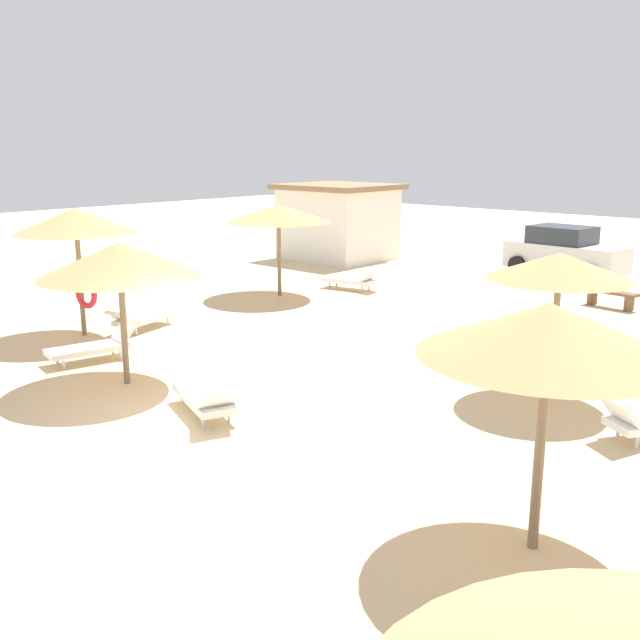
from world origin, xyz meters
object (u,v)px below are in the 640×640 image
at_px(parasol_0, 119,260).
at_px(parasol_3, 76,222).
at_px(lounger_7, 207,398).
at_px(beach_cabana, 338,221).
at_px(lounger_3, 141,318).
at_px(lounger_2, 353,280).
at_px(bench_0, 611,296).
at_px(lounger_0, 95,346).
at_px(parked_car, 565,252).
at_px(parasol_4, 560,267).
at_px(parasol_1, 548,331).
at_px(parasol_2, 279,214).

relative_size(parasol_0, parasol_3, 1.00).
bearing_deg(lounger_7, beach_cabana, 123.84).
bearing_deg(lounger_7, lounger_3, 155.30).
xyz_separation_m(parasol_0, lounger_2, (-2.79, 10.11, -2.07)).
xyz_separation_m(parasol_0, beach_cabana, (-7.38, 14.69, -0.88)).
relative_size(lounger_3, bench_0, 1.31).
bearing_deg(lounger_0, parked_car, 80.35).
distance_m(parasol_4, lounger_7, 6.48).
relative_size(lounger_7, beach_cabana, 0.48).
bearing_deg(parasol_4, bench_0, 104.34).
xyz_separation_m(lounger_0, lounger_7, (4.31, -0.50, -0.01)).
relative_size(parasol_0, lounger_2, 1.53).
bearing_deg(lounger_7, bench_0, 82.38).
distance_m(parasol_1, lounger_2, 15.47).
xyz_separation_m(parasol_0, lounger_3, (-3.30, 2.59, -2.07)).
bearing_deg(lounger_3, lounger_0, -55.24).
height_order(parasol_0, lounger_2, parasol_0).
bearing_deg(parasol_3, parasol_4, 17.89).
relative_size(parasol_1, parasol_3, 0.94).
xyz_separation_m(lounger_0, bench_0, (6.05, 12.52, 0.02)).
distance_m(parasol_1, parasol_2, 14.77).
relative_size(parasol_1, lounger_2, 1.44).
bearing_deg(parasol_2, lounger_0, -74.75).
distance_m(parasol_2, parasol_4, 10.68).
height_order(parasol_4, lounger_0, parasol_4).
height_order(parasol_2, lounger_2, parasol_2).
xyz_separation_m(parasol_1, lounger_2, (-11.28, 10.35, -2.23)).
bearing_deg(parked_car, lounger_7, -85.05).
bearing_deg(parked_car, parasol_0, -93.49).
relative_size(lounger_2, lounger_3, 0.98).
height_order(parasol_3, beach_cabana, parasol_3).
bearing_deg(parasol_1, lounger_7, 178.53).
xyz_separation_m(lounger_7, beach_cabana, (-9.91, 14.78, 1.18)).
relative_size(lounger_2, beach_cabana, 0.48).
bearing_deg(bench_0, parked_car, 128.14).
xyz_separation_m(bench_0, beach_cabana, (-11.65, 1.77, 1.16)).
bearing_deg(lounger_3, lounger_2, 86.05).
bearing_deg(lounger_3, parasol_1, -13.50).
xyz_separation_m(parasol_2, lounger_0, (2.04, -7.49, -2.14)).
height_order(parasol_3, lounger_3, parasol_3).
bearing_deg(beach_cabana, lounger_0, -68.60).
bearing_deg(parasol_2, parasol_1, -33.42).
xyz_separation_m(lounger_0, beach_cabana, (-5.60, 14.28, 1.18)).
relative_size(parasol_4, parked_car, 0.64).
height_order(lounger_3, beach_cabana, beach_cabana).
xyz_separation_m(parasol_0, parasol_3, (-3.92, 1.38, 0.33)).
bearing_deg(lounger_2, parasol_3, -97.38).
bearing_deg(parasol_2, bench_0, 31.87).
height_order(parasol_3, lounger_2, parasol_3).
xyz_separation_m(parasol_4, lounger_0, (-8.15, -4.29, -2.07)).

